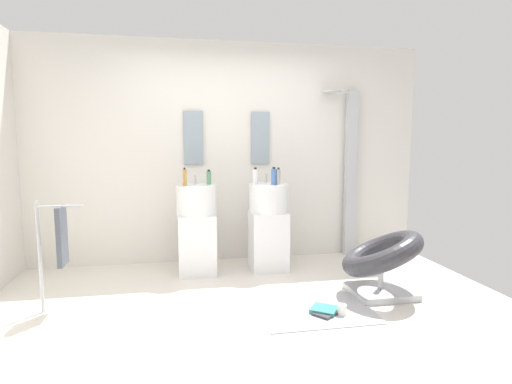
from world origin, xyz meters
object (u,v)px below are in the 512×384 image
Objects in this scene: magazine_teal at (324,310)px; lounge_chair at (382,258)px; soap_bottle_green at (209,178)px; soap_bottle_amber at (185,177)px; soap_bottle_white at (255,176)px; pedestal_sink_left at (197,228)px; coffee_mug at (342,310)px; soap_bottle_blue at (274,176)px; magazine_charcoal at (327,312)px; towel_rack at (58,239)px; soap_bottle_grey at (278,177)px; soap_bottle_clear at (185,178)px; shower_column at (350,170)px; pedestal_sink_right at (268,225)px.

lounge_chair is at bearing 59.91° from magazine_teal.
soap_bottle_amber reaches higher than soap_bottle_green.
lounge_chair is 5.71× the size of soap_bottle_white.
soap_bottle_white is at bearing -1.16° from pedestal_sink_left.
soap_bottle_white is (-1.02, 0.97, 0.70)m from lounge_chair.
coffee_mug is 0.45× the size of soap_bottle_blue.
magazine_charcoal is (-0.66, -0.35, -0.33)m from lounge_chair.
soap_bottle_white is at bearing 23.96° from towel_rack.
pedestal_sink_left is 1.05m from soap_bottle_grey.
soap_bottle_green reaches higher than magazine_teal.
soap_bottle_blue reaches higher than magazine_teal.
soap_bottle_clear reaches higher than magazine_charcoal.
shower_column reaches higher than soap_bottle_white.
soap_bottle_blue is at bearing 60.12° from magazine_charcoal.
magazine_charcoal is at bearing -52.76° from pedestal_sink_left.
towel_rack reaches higher than magazine_charcoal.
soap_bottle_green is 0.84× the size of soap_bottle_blue.
soap_bottle_amber is at bearing 36.74° from towel_rack.
soap_bottle_blue is at bearing 102.72° from coffee_mug.
coffee_mug reaches higher than magazine_teal.
soap_bottle_grey is (-1.05, -0.54, -0.02)m from shower_column.
coffee_mug is 1.99m from soap_bottle_green.
soap_bottle_grey is (0.74, -0.18, 0.01)m from soap_bottle_green.
lounge_chair is 0.80m from magazine_teal.
pedestal_sink_left reaches higher than lounge_chair.
soap_bottle_clear is at bearing 172.50° from soap_bottle_blue.
magazine_teal is at bearing -57.54° from soap_bottle_green.
shower_column is at bearing 96.58° from magazine_teal.
soap_bottle_green is (-1.52, 1.04, 0.69)m from lounge_chair.
soap_bottle_clear reaches higher than towel_rack.
pedestal_sink_left is 0.57m from soap_bottle_amber.
magazine_charcoal is 1.24× the size of soap_bottle_amber.
shower_column is 1.60m from lounge_chair.
soap_bottle_grey is 0.26m from soap_bottle_white.
towel_rack is at bearing -156.04° from soap_bottle_white.
pedestal_sink_right is at bearing 103.17° from coffee_mug.
soap_bottle_clear is (-1.11, 1.30, 1.02)m from magazine_teal.
pedestal_sink_left is 12.26× the size of coffee_mug.
magazine_teal is at bearing -74.65° from soap_bottle_white.
shower_column is 12.39× the size of soap_bottle_clear.
pedestal_sink_left is 0.85m from soap_bottle_white.
pedestal_sink_right is 4.49× the size of magazine_charcoal.
lounge_chair is 5.03× the size of magazine_teal.
soap_bottle_white reaches higher than pedestal_sink_left.
pedestal_sink_right is 5.12× the size of magazine_teal.
soap_bottle_blue is at bearing 19.63° from towel_rack.
soap_bottle_white is at bearing 109.13° from coffee_mug.
soap_bottle_green is at bearing 166.54° from soap_bottle_grey.
towel_rack reaches higher than coffee_mug.
soap_bottle_white reaches higher than soap_bottle_clear.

